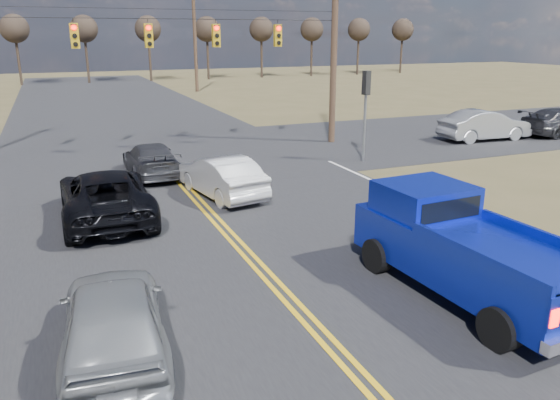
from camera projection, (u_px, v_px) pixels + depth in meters
name	position (u px, v px, depth m)	size (l,w,h in m)	color
ground	(355.00, 372.00, 9.06)	(160.00, 160.00, 0.00)	brown
road_main	(201.00, 205.00, 17.90)	(14.00, 120.00, 0.02)	#28282B
road_cross	(157.00, 156.00, 24.96)	(120.00, 12.00, 0.02)	#28282B
signal_gantry	(162.00, 41.00, 23.48)	(19.60, 4.83, 10.00)	#473323
utility_poles	(153.00, 38.00, 22.55)	(19.60, 58.32, 10.00)	#473323
treeline	(122.00, 28.00, 31.21)	(87.00, 117.80, 7.40)	#33261C
pickup_truck	(462.00, 248.00, 11.58)	(2.52, 5.76, 2.12)	black
silver_suv	(113.00, 319.00, 9.28)	(1.73, 4.31, 1.47)	gray
black_suv	(105.00, 195.00, 16.35)	(2.51, 5.44, 1.51)	black
white_car_queue	(221.00, 176.00, 18.72)	(1.49, 4.28, 1.41)	silver
dgrey_car_queue	(151.00, 159.00, 21.50)	(1.79, 4.41, 1.28)	#38393E
cross_car_east_near	(485.00, 125.00, 28.54)	(4.82, 1.68, 1.59)	gray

